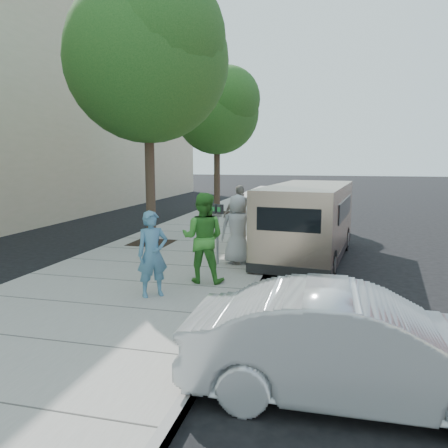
{
  "coord_description": "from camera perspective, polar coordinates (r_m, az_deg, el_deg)",
  "views": [
    {
      "loc": [
        2.89,
        -9.5,
        2.65
      ],
      "look_at": [
        0.41,
        0.47,
        1.1
      ],
      "focal_mm": 35.0,
      "sensor_mm": 36.0,
      "label": 1
    }
  ],
  "objects": [
    {
      "name": "tree_near",
      "position": [
        13.29,
        -9.82,
        21.05
      ],
      "size": [
        4.62,
        4.6,
        7.53
      ],
      "color": "black",
      "rests_on": "sidewalk"
    },
    {
      "name": "van",
      "position": [
        11.61,
        10.99,
        0.48
      ],
      "size": [
        2.34,
        5.48,
        1.98
      ],
      "rotation": [
        0.0,
        0.0,
        -0.11
      ],
      "color": "tan",
      "rests_on": "ground"
    },
    {
      "name": "sedan",
      "position": [
        5.14,
        16.84,
        -15.08
      ],
      "size": [
        3.8,
        1.38,
        1.24
      ],
      "primitive_type": "imported",
      "rotation": [
        0.0,
        0.0,
        1.59
      ],
      "color": "#B6BABE",
      "rests_on": "ground"
    },
    {
      "name": "person_gray_shirt",
      "position": [
        10.38,
        1.77,
        -0.68
      ],
      "size": [
        0.86,
        0.6,
        1.66
      ],
      "primitive_type": "imported",
      "rotation": [
        0.0,
        0.0,
        3.24
      ],
      "color": "#A9A8AB",
      "rests_on": "sidewalk"
    },
    {
      "name": "parking_meter",
      "position": [
        10.27,
        -0.86,
        0.4
      ],
      "size": [
        0.31,
        0.21,
        1.44
      ],
      "rotation": [
        0.0,
        0.0,
        -0.42
      ],
      "color": "gray",
      "rests_on": "sidewalk"
    },
    {
      "name": "person_officer",
      "position": [
        8.03,
        -9.32,
        -3.88
      ],
      "size": [
        0.68,
        0.65,
        1.57
      ],
      "primitive_type": "imported",
      "rotation": [
        0.0,
        0.0,
        0.69
      ],
      "color": "teal",
      "rests_on": "sidewalk"
    },
    {
      "name": "sidewalk",
      "position": [
        10.59,
        -8.07,
        -5.59
      ],
      "size": [
        5.0,
        60.0,
        0.15
      ],
      "primitive_type": "cube",
      "color": "gray",
      "rests_on": "ground"
    },
    {
      "name": "tree_far",
      "position": [
        20.29,
        -0.81,
        14.9
      ],
      "size": [
        3.92,
        3.8,
        6.49
      ],
      "color": "black",
      "rests_on": "sidewalk"
    },
    {
      "name": "person_striped_polo",
      "position": [
        12.64,
        2.18,
        1.17
      ],
      "size": [
        1.1,
        0.88,
        1.74
      ],
      "primitive_type": "imported",
      "rotation": [
        0.0,
        0.0,
        3.66
      ],
      "color": "gray",
      "rests_on": "sidewalk"
    },
    {
      "name": "person_green_shirt",
      "position": [
        8.82,
        -2.76,
        -1.8
      ],
      "size": [
        0.92,
        0.73,
        1.83
      ],
      "primitive_type": "imported",
      "rotation": [
        0.0,
        0.0,
        3.19
      ],
      "color": "#3A8D2E",
      "rests_on": "sidewalk"
    },
    {
      "name": "ground",
      "position": [
        10.28,
        -2.86,
        -6.38
      ],
      "size": [
        120.0,
        120.0,
        0.0
      ],
      "primitive_type": "plane",
      "color": "black",
      "rests_on": "ground"
    },
    {
      "name": "curb_face",
      "position": [
        9.95,
        5.15,
        -6.46
      ],
      "size": [
        0.12,
        60.0,
        0.16
      ],
      "primitive_type": "cube",
      "color": "gray",
      "rests_on": "ground"
    }
  ]
}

